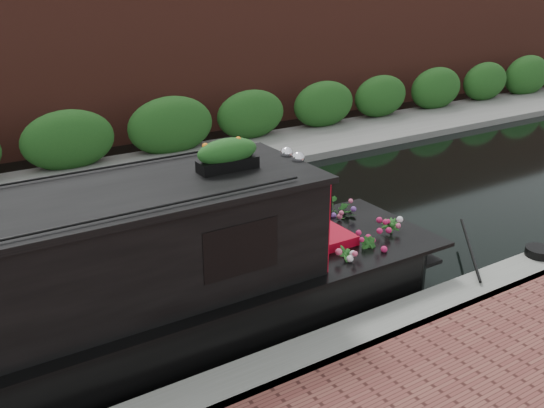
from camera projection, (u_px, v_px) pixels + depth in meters
ground at (175, 261)px, 9.23m from camera, size 80.00×80.00×0.00m
near_bank_coping at (299, 375)px, 6.64m from camera, size 40.00×0.60×0.50m
far_bank_path at (91, 184)px, 12.52m from camera, size 40.00×2.40×0.34m
far_hedge at (78, 173)px, 13.23m from camera, size 40.00×1.10×2.80m
far_brick_wall at (54, 150)px, 14.88m from camera, size 40.00×1.00×8.00m
rope_fender at (402, 251)px, 9.18m from camera, size 0.32×0.33×0.32m
coiled_mooring_rope at (540, 252)px, 8.81m from camera, size 0.41×0.41×0.12m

